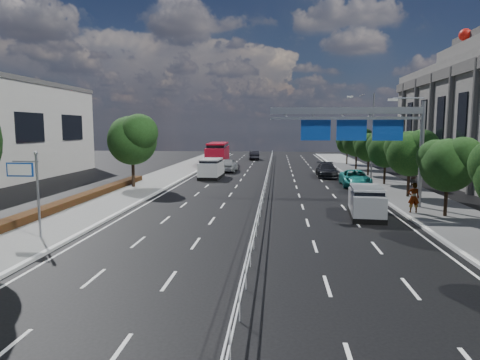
{
  "coord_description": "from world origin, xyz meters",
  "views": [
    {
      "loc": [
        1.04,
        -19.49,
        5.45
      ],
      "look_at": [
        -1.16,
        5.39,
        2.4
      ],
      "focal_mm": 32.0,
      "sensor_mm": 36.0,
      "label": 1
    }
  ],
  "objects_px": {
    "overhead_gantry": "(363,126)",
    "silver_minivan": "(366,202)",
    "near_car_silver": "(228,165)",
    "parked_car_dark": "(327,170)",
    "near_car_dark": "(254,155)",
    "red_bus": "(218,154)",
    "parked_car_teal": "(355,178)",
    "pedestrian_b": "(413,177)",
    "white_minivan": "(211,169)",
    "pedestrian_a": "(414,197)",
    "toilet_sign": "(28,180)"
  },
  "relations": [
    {
      "from": "silver_minivan",
      "to": "parked_car_teal",
      "type": "distance_m",
      "value": 14.21
    },
    {
      "from": "toilet_sign",
      "to": "parked_car_teal",
      "type": "distance_m",
      "value": 28.64
    },
    {
      "from": "red_bus",
      "to": "pedestrian_a",
      "type": "distance_m",
      "value": 37.36
    },
    {
      "from": "red_bus",
      "to": "near_car_silver",
      "type": "bearing_deg",
      "value": -75.62
    },
    {
      "from": "near_car_dark",
      "to": "pedestrian_b",
      "type": "distance_m",
      "value": 37.42
    },
    {
      "from": "parked_car_teal",
      "to": "pedestrian_a",
      "type": "bearing_deg",
      "value": -82.49
    },
    {
      "from": "parked_car_teal",
      "to": "overhead_gantry",
      "type": "bearing_deg",
      "value": -96.18
    },
    {
      "from": "red_bus",
      "to": "near_car_dark",
      "type": "relative_size",
      "value": 2.41
    },
    {
      "from": "near_car_silver",
      "to": "pedestrian_a",
      "type": "relative_size",
      "value": 2.63
    },
    {
      "from": "overhead_gantry",
      "to": "pedestrian_b",
      "type": "bearing_deg",
      "value": 57.49
    },
    {
      "from": "pedestrian_b",
      "to": "white_minivan",
      "type": "bearing_deg",
      "value": 19.08
    },
    {
      "from": "near_car_dark",
      "to": "parked_car_dark",
      "type": "relative_size",
      "value": 0.87
    },
    {
      "from": "near_car_silver",
      "to": "parked_car_teal",
      "type": "distance_m",
      "value": 18.32
    },
    {
      "from": "parked_car_teal",
      "to": "pedestrian_b",
      "type": "distance_m",
      "value": 5.14
    },
    {
      "from": "toilet_sign",
      "to": "red_bus",
      "type": "xyz_separation_m",
      "value": [
        3.45,
        41.15,
        -1.2
      ]
    },
    {
      "from": "overhead_gantry",
      "to": "parked_car_dark",
      "type": "xyz_separation_m",
      "value": [
        -0.24,
        18.47,
        -4.82
      ]
    },
    {
      "from": "parked_car_dark",
      "to": "pedestrian_b",
      "type": "bearing_deg",
      "value": -47.99
    },
    {
      "from": "overhead_gantry",
      "to": "parked_car_teal",
      "type": "bearing_deg",
      "value": 81.95
    },
    {
      "from": "parked_car_teal",
      "to": "pedestrian_a",
      "type": "relative_size",
      "value": 2.85
    },
    {
      "from": "toilet_sign",
      "to": "silver_minivan",
      "type": "relative_size",
      "value": 0.93
    },
    {
      "from": "pedestrian_a",
      "to": "silver_minivan",
      "type": "bearing_deg",
      "value": 19.0
    },
    {
      "from": "overhead_gantry",
      "to": "red_bus",
      "type": "bearing_deg",
      "value": 114.6
    },
    {
      "from": "near_car_dark",
      "to": "overhead_gantry",
      "type": "bearing_deg",
      "value": 96.6
    },
    {
      "from": "white_minivan",
      "to": "near_car_silver",
      "type": "height_order",
      "value": "white_minivan"
    },
    {
      "from": "red_bus",
      "to": "parked_car_dark",
      "type": "relative_size",
      "value": 2.11
    },
    {
      "from": "silver_minivan",
      "to": "pedestrian_a",
      "type": "bearing_deg",
      "value": 22.3
    },
    {
      "from": "near_car_dark",
      "to": "red_bus",
      "type": "bearing_deg",
      "value": 65.15
    },
    {
      "from": "red_bus",
      "to": "parked_car_dark",
      "type": "height_order",
      "value": "red_bus"
    },
    {
      "from": "toilet_sign",
      "to": "red_bus",
      "type": "bearing_deg",
      "value": 85.2
    },
    {
      "from": "parked_car_teal",
      "to": "parked_car_dark",
      "type": "distance_m",
      "value": 7.65
    },
    {
      "from": "pedestrian_a",
      "to": "overhead_gantry",
      "type": "bearing_deg",
      "value": -34.36
    },
    {
      "from": "toilet_sign",
      "to": "parked_car_dark",
      "type": "distance_m",
      "value": 33.51
    },
    {
      "from": "pedestrian_a",
      "to": "parked_car_teal",
      "type": "bearing_deg",
      "value": -82.26
    },
    {
      "from": "near_car_silver",
      "to": "parked_car_dark",
      "type": "xyz_separation_m",
      "value": [
        11.62,
        -5.04,
        -0.07
      ]
    },
    {
      "from": "silver_minivan",
      "to": "overhead_gantry",
      "type": "bearing_deg",
      "value": 90.9
    },
    {
      "from": "pedestrian_a",
      "to": "pedestrian_b",
      "type": "relative_size",
      "value": 1.1
    },
    {
      "from": "white_minivan",
      "to": "pedestrian_a",
      "type": "xyz_separation_m",
      "value": [
        15.72,
        -18.28,
        0.04
      ]
    },
    {
      "from": "overhead_gantry",
      "to": "pedestrian_b",
      "type": "height_order",
      "value": "overhead_gantry"
    },
    {
      "from": "near_car_silver",
      "to": "parked_car_dark",
      "type": "relative_size",
      "value": 0.93
    },
    {
      "from": "near_car_dark",
      "to": "silver_minivan",
      "type": "bearing_deg",
      "value": 95.53
    },
    {
      "from": "overhead_gantry",
      "to": "parked_car_teal",
      "type": "xyz_separation_m",
      "value": [
        1.56,
        11.04,
        -4.85
      ]
    },
    {
      "from": "pedestrian_a",
      "to": "near_car_silver",
      "type": "bearing_deg",
      "value": -58.04
    },
    {
      "from": "white_minivan",
      "to": "silver_minivan",
      "type": "relative_size",
      "value": 1.07
    },
    {
      "from": "toilet_sign",
      "to": "pedestrian_b",
      "type": "height_order",
      "value": "toilet_sign"
    },
    {
      "from": "parked_car_teal",
      "to": "parked_car_dark",
      "type": "bearing_deg",
      "value": 105.47
    },
    {
      "from": "overhead_gantry",
      "to": "silver_minivan",
      "type": "bearing_deg",
      "value": -94.49
    },
    {
      "from": "near_car_silver",
      "to": "near_car_dark",
      "type": "distance_m",
      "value": 20.63
    },
    {
      "from": "near_car_dark",
      "to": "silver_minivan",
      "type": "relative_size",
      "value": 1.01
    },
    {
      "from": "toilet_sign",
      "to": "near_car_dark",
      "type": "bearing_deg",
      "value": 81.71
    },
    {
      "from": "near_car_silver",
      "to": "pedestrian_a",
      "type": "height_order",
      "value": "pedestrian_a"
    }
  ]
}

